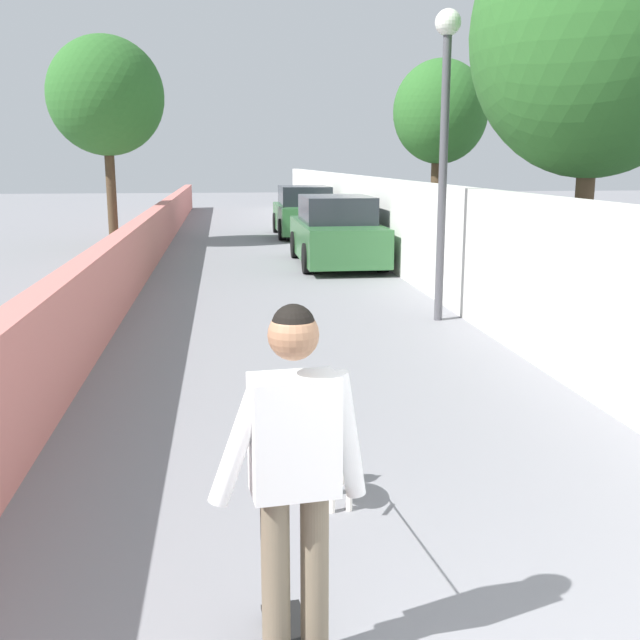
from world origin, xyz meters
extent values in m
plane|color=gray|center=(14.00, 0.00, 0.00)|extent=(80.00, 80.00, 0.00)
cube|color=#CC726B|center=(12.00, 2.67, 0.58)|extent=(48.00, 0.30, 1.15)
cube|color=silver|center=(12.00, -2.67, 0.96)|extent=(48.00, 0.30, 1.91)
cylinder|color=#473523|center=(19.00, 3.98, 1.53)|extent=(0.26, 0.26, 3.07)
ellipsoid|color=#2D6628|center=(19.00, 3.98, 3.98)|extent=(3.03, 3.03, 3.09)
cylinder|color=brown|center=(7.50, -3.71, 1.45)|extent=(0.24, 0.24, 2.91)
ellipsoid|color=#2D6628|center=(7.50, -3.71, 3.85)|extent=(3.15, 3.15, 3.55)
cylinder|color=#473523|center=(13.00, -3.34, 1.35)|extent=(0.30, 0.30, 2.70)
ellipsoid|color=#2D6628|center=(13.00, -3.34, 3.26)|extent=(1.88, 1.88, 2.04)
cylinder|color=#4C4C51|center=(8.61, -2.12, 2.00)|extent=(0.12, 0.12, 4.01)
sphere|color=silver|center=(8.61, -2.12, 4.16)|extent=(0.36, 0.36, 0.36)
cylinder|color=beige|center=(1.50, 0.82, 0.03)|extent=(0.06, 0.04, 0.06)
cylinder|color=beige|center=(1.51, 0.68, 0.03)|extent=(0.06, 0.04, 0.06)
cylinder|color=#726651|center=(1.22, 0.81, 0.48)|extent=(0.14, 0.14, 0.79)
cylinder|color=#726651|center=(1.24, 0.63, 0.48)|extent=(0.14, 0.14, 0.79)
cube|color=white|center=(1.23, 0.72, 1.14)|extent=(0.26, 0.40, 0.54)
cylinder|color=white|center=(1.20, 0.96, 1.14)|extent=(0.12, 0.29, 0.58)
cylinder|color=white|center=(1.25, 0.48, 1.12)|extent=(0.11, 0.18, 0.59)
sphere|color=#9E7051|center=(1.23, 0.72, 1.59)|extent=(0.22, 0.22, 0.22)
sphere|color=black|center=(1.23, 0.72, 1.63)|extent=(0.19, 0.19, 0.19)
ellipsoid|color=white|center=(2.87, 0.28, 0.27)|extent=(0.43, 0.26, 0.22)
sphere|color=white|center=(3.14, 0.31, 0.34)|extent=(0.15, 0.15, 0.15)
cone|color=black|center=(3.13, 0.35, 0.42)|extent=(0.06, 0.06, 0.06)
cone|color=black|center=(3.14, 0.27, 0.42)|extent=(0.06, 0.06, 0.06)
cylinder|color=white|center=(3.00, 0.36, 0.09)|extent=(0.04, 0.04, 0.18)
cylinder|color=white|center=(3.01, 0.24, 0.09)|extent=(0.04, 0.04, 0.18)
cylinder|color=white|center=(2.74, 0.33, 0.09)|extent=(0.04, 0.04, 0.18)
cylinder|color=white|center=(2.75, 0.21, 0.09)|extent=(0.04, 0.04, 0.18)
cylinder|color=white|center=(2.62, 0.25, 0.35)|extent=(0.14, 0.04, 0.13)
cylinder|color=black|center=(2.05, 0.50, 0.73)|extent=(1.66, 0.45, 0.66)
cube|color=#336B38|center=(14.72, -1.52, 0.56)|extent=(4.22, 1.70, 0.80)
cube|color=#262B33|center=(14.72, -1.52, 1.24)|extent=(2.20, 1.50, 0.60)
cylinder|color=black|center=(16.03, -0.73, 0.32)|extent=(0.64, 0.22, 0.64)
cylinder|color=black|center=(16.03, -2.31, 0.32)|extent=(0.64, 0.22, 0.64)
cylinder|color=black|center=(13.41, -0.73, 0.32)|extent=(0.64, 0.22, 0.64)
cylinder|color=black|center=(13.41, -2.31, 0.32)|extent=(0.64, 0.22, 0.64)
cube|color=#336B38|center=(21.35, -1.52, 0.56)|extent=(3.94, 1.70, 0.80)
cube|color=#262B33|center=(21.35, -1.52, 1.24)|extent=(2.05, 1.50, 0.60)
cylinder|color=black|center=(22.58, -0.73, 0.32)|extent=(0.64, 0.22, 0.64)
cylinder|color=black|center=(22.58, -2.31, 0.32)|extent=(0.64, 0.22, 0.64)
cylinder|color=black|center=(20.13, -0.73, 0.32)|extent=(0.64, 0.22, 0.64)
cylinder|color=black|center=(20.13, -2.31, 0.32)|extent=(0.64, 0.22, 0.64)
camera|label=1|loc=(-1.80, 1.00, 2.31)|focal=41.58mm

